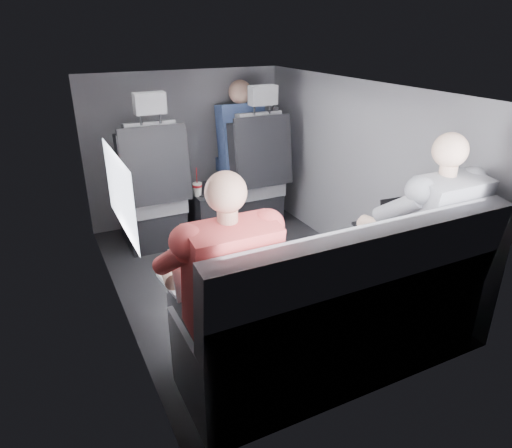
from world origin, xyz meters
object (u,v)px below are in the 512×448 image
passenger_rear_left (220,287)px  passenger_rear_right (420,235)px  front_seat_right (253,184)px  soda_cup (197,189)px  front_seat_left (153,200)px  rear_bench (337,320)px  laptop_white (202,272)px  laptop_black (394,223)px  passenger_front_right (241,139)px  water_bottle (216,185)px  center_console (205,212)px

passenger_rear_left → passenger_rear_right: size_ratio=0.97×
front_seat_right → soda_cup: (-0.54, -0.07, 0.06)m
front_seat_left → passenger_rear_right: (1.05, -1.81, 0.23)m
rear_bench → passenger_rear_left: 0.68m
laptop_white → laptop_black: size_ratio=0.98×
passenger_rear_left → laptop_white: bearing=106.3°
laptop_white → passenger_front_right: size_ratio=0.42×
laptop_white → passenger_rear_right: size_ratio=0.29×
rear_bench → water_bottle: (0.07, 1.82, 0.17)m
laptop_white → passenger_rear_right: passenger_rear_right is taller
water_bottle → center_console: bearing=118.8°
center_console → soda_cup: size_ratio=1.99×
laptop_black → water_bottle: bearing=108.2°
front_seat_left → passenger_rear_left: bearing=-94.7°
passenger_rear_right → passenger_front_right: passenger_front_right is taller
passenger_rear_left → passenger_rear_right: (1.20, -0.00, 0.01)m
center_console → passenger_rear_right: 1.99m
center_console → front_seat_right: bearing=-5.1°
center_console → passenger_rear_right: passenger_rear_right is taller
front_seat_left → water_bottle: (0.52, -0.08, 0.07)m
soda_cup → passenger_front_right: bearing=30.7°
soda_cup → passenger_front_right: (0.55, 0.33, 0.29)m
front_seat_right → water_bottle: size_ratio=7.86×
front_seat_left → passenger_front_right: size_ratio=1.51×
soda_cup → laptop_white: bearing=-108.7°
front_seat_right → laptop_black: 1.65m
soda_cup → water_bottle: soda_cup is taller
front_seat_right → center_console: 0.49m
center_console → laptop_white: size_ratio=1.35×
front_seat_left → center_console: 0.49m
front_seat_left → front_seat_right: (0.90, 0.00, 0.00)m
passenger_front_right → laptop_white: bearing=-119.4°
water_bottle → laptop_black: size_ratio=0.45×
center_console → soda_cup: soda_cup is taller
water_bottle → passenger_rear_right: size_ratio=0.13×
passenger_rear_right → front_seat_left: bearing=120.2°
water_bottle → laptop_white: 1.75m
soda_cup → water_bottle: size_ratio=1.50×
laptop_black → center_console: bearing=109.0°
center_console → passenger_rear_right: size_ratio=0.39×
passenger_rear_left → rear_bench: bearing=-9.1°
passenger_front_right → center_console: bearing=-154.3°
front_seat_left → rear_bench: 1.96m
laptop_black → passenger_rear_left: bearing=-171.2°
water_bottle → passenger_front_right: size_ratio=0.19×
center_console → laptop_black: bearing=-71.0°
rear_bench → passenger_rear_right: 0.69m
rear_bench → passenger_front_right: passenger_front_right is taller
water_bottle → passenger_rear_right: (0.54, -1.73, 0.15)m
laptop_white → water_bottle: bearing=66.3°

